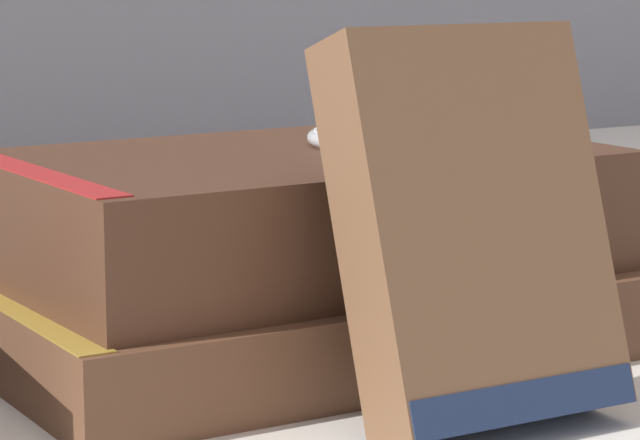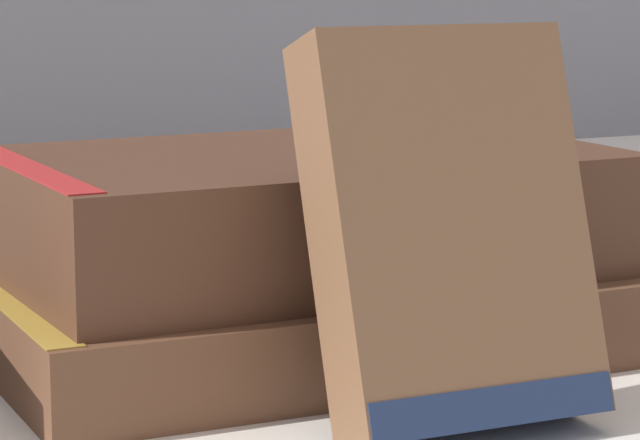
{
  "view_description": "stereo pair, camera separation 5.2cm",
  "coord_description": "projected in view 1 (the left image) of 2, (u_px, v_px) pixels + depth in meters",
  "views": [
    {
      "loc": [
        -0.25,
        -0.47,
        0.14
      ],
      "look_at": [
        0.01,
        -0.01,
        0.05
      ],
      "focal_mm": 85.0,
      "sensor_mm": 36.0,
      "label": 1
    },
    {
      "loc": [
        -0.2,
        -0.49,
        0.14
      ],
      "look_at": [
        0.01,
        -0.01,
        0.05
      ],
      "focal_mm": 85.0,
      "sensor_mm": 36.0,
      "label": 2
    }
  ],
  "objects": [
    {
      "name": "book_flat_top",
      "position": [
        288.0,
        213.0,
        0.54
      ],
      "size": [
        0.22,
        0.14,
        0.04
      ],
      "rotation": [
        0.0,
        0.0,
        0.04
      ],
      "color": "#4C2D1E",
      "rests_on": "book_flat_bottom"
    },
    {
      "name": "ground_plane",
      "position": [
        268.0,
        354.0,
        0.55
      ],
      "size": [
        3.0,
        3.0,
        0.0
      ],
      "primitive_type": "plane",
      "color": "silver"
    },
    {
      "name": "book_leaning_front",
      "position": [
        475.0,
        243.0,
        0.46
      ],
      "size": [
        0.08,
        0.06,
        0.12
      ],
      "rotation": [
        -0.32,
        0.0,
        0.0
      ],
      "color": "brown",
      "rests_on": "ground_plane"
    },
    {
      "name": "pocket_watch",
      "position": [
        380.0,
        138.0,
        0.56
      ],
      "size": [
        0.05,
        0.06,
        0.01
      ],
      "color": "silver",
      "rests_on": "book_flat_top"
    },
    {
      "name": "book_flat_bottom",
      "position": [
        302.0,
        309.0,
        0.55
      ],
      "size": [
        0.25,
        0.15,
        0.03
      ],
      "rotation": [
        0.0,
        0.0,
        0.01
      ],
      "color": "brown",
      "rests_on": "ground_plane"
    }
  ]
}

